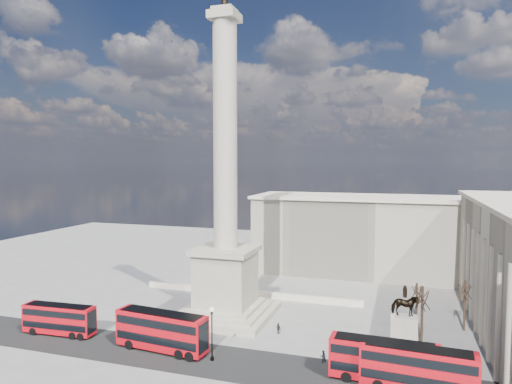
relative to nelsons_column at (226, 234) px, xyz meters
The scene contains 17 objects.
ground 13.85m from the nelsons_column, 90.00° to the right, with size 180.00×180.00×0.00m, color gray.
asphalt_road 20.41m from the nelsons_column, 71.57° to the right, with size 120.00×9.00×0.01m, color #262626.
nelsons_column is the anchor object (origin of this frame).
balustrade_wall 16.55m from the nelsons_column, 90.00° to the left, with size 40.00×0.60×1.10m, color beige.
building_northeast 40.57m from the nelsons_column, 60.26° to the left, with size 51.00×17.00×16.60m.
red_bus_a 26.04m from the nelsons_column, 143.93° to the right, with size 10.46×3.00×4.19m.
red_bus_b 17.97m from the nelsons_column, 101.51° to the right, with size 12.47×4.00×4.97m.
red_bus_c 30.02m from the nelsons_column, 30.87° to the right, with size 11.61×3.05×4.68m.
red_bus_d 33.27m from the nelsons_column, 29.09° to the right, with size 11.80×3.39×4.73m.
victorian_lamp 18.07m from the nelsons_column, 74.46° to the right, with size 0.56×0.56×6.53m.
equestrian_statue 28.46m from the nelsons_column, 10.72° to the right, with size 4.07×3.05×8.45m.
bare_tree_near 29.23m from the nelsons_column, ahead, with size 1.96×1.96×8.57m.
bare_tree_mid 35.40m from the nelsons_column, ahead, with size 1.99×1.99×7.55m.
bare_tree_far 29.34m from the nelsons_column, ahead, with size 1.63×1.63×6.67m.
pedestrian_walking 25.43m from the nelsons_column, 30.87° to the right, with size 0.66×0.43×1.82m, color black.
pedestrian_standing 23.87m from the nelsons_column, 34.05° to the right, with size 0.73×0.57×1.50m, color black.
pedestrian_crossing 16.07m from the nelsons_column, 24.32° to the right, with size 0.90×0.38×1.54m, color black.
Camera 1 is at (25.68, -59.30, 24.00)m, focal length 32.00 mm.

